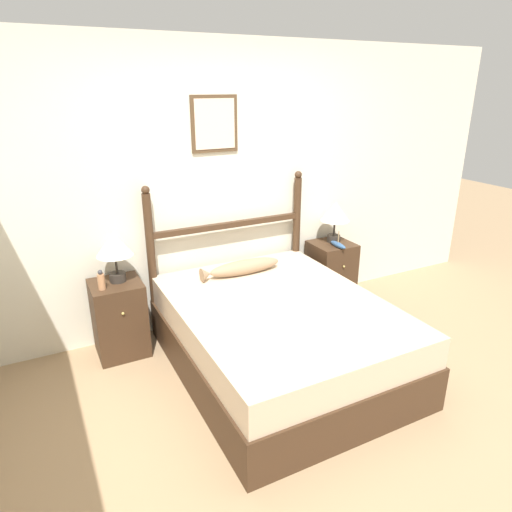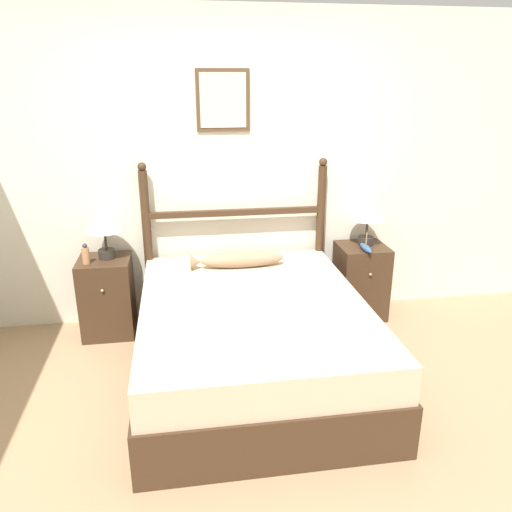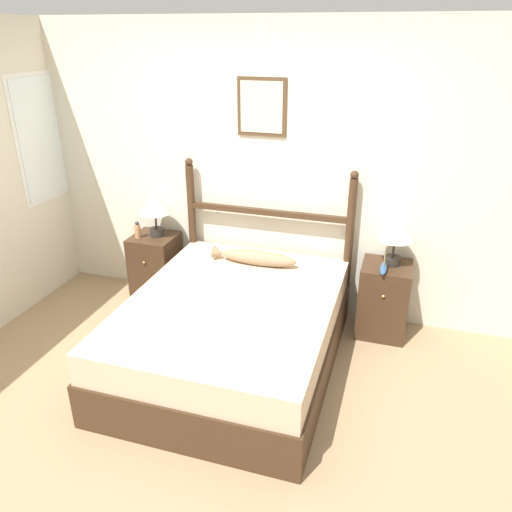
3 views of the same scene
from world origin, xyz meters
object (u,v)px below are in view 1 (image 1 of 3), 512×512
object	(u,v)px
bed	(279,336)
table_lamp_left	(114,246)
nightstand_right	(331,272)
nightstand_left	(119,318)
table_lamp_right	(335,213)
fish_pillow	(242,268)
model_boat	(338,245)
bottle	(101,281)

from	to	relation	value
bed	table_lamp_left	size ratio (longest dim) A/B	4.73
nightstand_right	bed	bearing A→B (deg)	-143.09
nightstand_left	table_lamp_left	distance (m)	0.63
nightstand_left	table_lamp_right	world-z (taller)	table_lamp_right
bed	nightstand_left	xyz separation A→B (m)	(-1.08, 0.81, 0.04)
nightstand_right	fish_pillow	xyz separation A→B (m)	(-1.10, -0.17, 0.32)
bed	model_boat	bearing A→B (deg)	32.98
table_lamp_right	nightstand_right	bearing A→B (deg)	-139.26
nightstand_right	table_lamp_left	size ratio (longest dim) A/B	1.54
bed	nightstand_right	bearing A→B (deg)	36.91
table_lamp_left	bottle	distance (m)	0.29
nightstand_right	model_boat	xyz separation A→B (m)	(-0.03, -0.13, 0.35)
table_lamp_right	bottle	xyz separation A→B (m)	(-2.31, -0.11, -0.23)
fish_pillow	nightstand_left	bearing A→B (deg)	170.88
table_lamp_left	bottle	size ratio (longest dim) A/B	2.57
table_lamp_right	bottle	size ratio (longest dim) A/B	2.57
nightstand_right	table_lamp_right	distance (m)	0.63
nightstand_left	model_boat	xyz separation A→B (m)	(2.14, -0.13, 0.35)
nightstand_right	table_lamp_left	world-z (taller)	table_lamp_left
bed	model_boat	world-z (taller)	model_boat
nightstand_left	nightstand_right	xyz separation A→B (m)	(2.17, 0.00, 0.00)
table_lamp_right	bottle	world-z (taller)	table_lamp_right
table_lamp_left	model_boat	xyz separation A→B (m)	(2.11, -0.15, -0.28)
table_lamp_right	model_boat	size ratio (longest dim) A/B	1.84
table_lamp_left	fish_pillow	world-z (taller)	table_lamp_left
table_lamp_left	table_lamp_right	world-z (taller)	same
nightstand_left	model_boat	bearing A→B (deg)	-3.41
nightstand_left	table_lamp_left	xyz separation A→B (m)	(0.03, 0.02, 0.63)
nightstand_right	table_lamp_left	xyz separation A→B (m)	(-2.14, 0.02, 0.63)
nightstand_left	table_lamp_left	bearing A→B (deg)	38.85
model_boat	table_lamp_left	bearing A→B (deg)	175.91
bottle	model_boat	world-z (taller)	model_boat
nightstand_right	fish_pillow	size ratio (longest dim) A/B	0.87
bed	nightstand_right	xyz separation A→B (m)	(1.08, 0.81, 0.04)
model_boat	nightstand_right	bearing A→B (deg)	78.51
table_lamp_right	model_boat	xyz separation A→B (m)	(-0.06, -0.16, -0.28)
table_lamp_left	bottle	world-z (taller)	table_lamp_left
bed	nightstand_right	world-z (taller)	nightstand_right
nightstand_right	table_lamp_right	world-z (taller)	table_lamp_right
table_lamp_left	table_lamp_right	distance (m)	2.17
bed	bottle	xyz separation A→B (m)	(-1.20, 0.73, 0.43)
nightstand_right	fish_pillow	distance (m)	1.16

